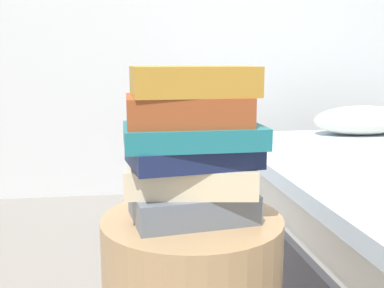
{
  "coord_description": "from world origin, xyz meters",
  "views": [
    {
      "loc": [
        -0.13,
        -0.95,
        0.87
      ],
      "look_at": [
        0.0,
        0.0,
        0.69
      ],
      "focal_mm": 42.52,
      "sensor_mm": 36.0,
      "label": 1
    }
  ],
  "objects": [
    {
      "name": "book_rust",
      "position": [
        -0.01,
        0.0,
        0.77
      ],
      "size": [
        0.25,
        0.19,
        0.06
      ],
      "primitive_type": "cube",
      "rotation": [
        0.0,
        0.0,
        0.01
      ],
      "color": "#994723",
      "rests_on": "book_teal"
    },
    {
      "name": "book_slate",
      "position": [
        -0.0,
        -0.01,
        0.56
      ],
      "size": [
        0.28,
        0.2,
        0.06
      ],
      "primitive_type": "cube",
      "rotation": [
        0.0,
        0.0,
        0.14
      ],
      "color": "slate",
      "rests_on": "side_table"
    },
    {
      "name": "book_teal",
      "position": [
        -0.0,
        -0.01,
        0.71
      ],
      "size": [
        0.29,
        0.19,
        0.04
      ],
      "primitive_type": "cube",
      "rotation": [
        0.0,
        0.0,
        0.03
      ],
      "color": "#1E727F",
      "rests_on": "book_navy"
    },
    {
      "name": "book_navy",
      "position": [
        0.0,
        -0.01,
        0.67
      ],
      "size": [
        0.29,
        0.22,
        0.04
      ],
      "primitive_type": "cube",
      "rotation": [
        0.0,
        0.0,
        0.15
      ],
      "color": "#19234C",
      "rests_on": "book_cream"
    },
    {
      "name": "book_ochre",
      "position": [
        -0.0,
        -0.01,
        0.83
      ],
      "size": [
        0.26,
        0.19,
        0.06
      ],
      "primitive_type": "cube",
      "rotation": [
        0.0,
        0.0,
        0.05
      ],
      "color": "#B7842D",
      "rests_on": "book_rust"
    },
    {
      "name": "book_cream",
      "position": [
        -0.0,
        0.01,
        0.62
      ],
      "size": [
        0.3,
        0.22,
        0.06
      ],
      "primitive_type": "cube",
      "rotation": [
        0.0,
        0.0,
        -0.14
      ],
      "color": "beige",
      "rests_on": "book_slate"
    }
  ]
}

